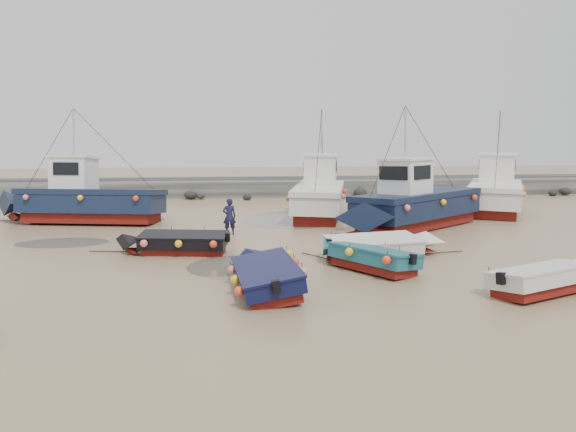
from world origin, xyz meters
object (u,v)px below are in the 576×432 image
(dinghy_1, at_px, (267,271))
(dinghy_3, at_px, (552,275))
(cabin_boat_1, at_px, (319,194))
(dinghy_2, at_px, (365,254))
(dinghy_5, at_px, (382,244))
(dinghy_4, at_px, (175,240))
(cabin_boat_2, at_px, (411,204))
(cabin_boat_3, at_px, (496,191))
(cabin_boat_0, at_px, (80,199))
(person, at_px, (230,234))

(dinghy_1, xyz_separation_m, dinghy_3, (8.72, -1.44, 0.01))
(dinghy_3, distance_m, cabin_boat_1, 17.56)
(dinghy_2, distance_m, dinghy_5, 2.09)
(dinghy_1, distance_m, dinghy_5, 6.14)
(dinghy_4, height_order, dinghy_5, same)
(cabin_boat_2, relative_size, cabin_boat_3, 1.00)
(cabin_boat_0, distance_m, cabin_boat_1, 13.52)
(dinghy_1, distance_m, cabin_boat_3, 22.11)
(person, bearing_deg, dinghy_4, 56.50)
(cabin_boat_0, distance_m, person, 9.31)
(dinghy_4, relative_size, cabin_boat_1, 0.53)
(dinghy_1, relative_size, dinghy_3, 1.13)
(cabin_boat_3, bearing_deg, cabin_boat_0, -148.43)
(dinghy_2, xyz_separation_m, cabin_boat_2, (4.42, 8.31, 0.75))
(cabin_boat_2, bearing_deg, cabin_boat_3, -90.03)
(cabin_boat_0, bearing_deg, dinghy_1, -135.71)
(dinghy_2, xyz_separation_m, cabin_boat_0, (-12.94, 12.03, 0.76))
(dinghy_4, bearing_deg, cabin_boat_3, -51.55)
(dinghy_5, height_order, cabin_boat_0, cabin_boat_0)
(dinghy_5, height_order, cabin_boat_2, cabin_boat_2)
(cabin_boat_2, bearing_deg, dinghy_2, 114.68)
(dinghy_2, bearing_deg, dinghy_3, -69.07)
(dinghy_1, height_order, dinghy_4, same)
(dinghy_5, xyz_separation_m, cabin_boat_2, (3.32, 6.53, 0.76))
(dinghy_3, height_order, dinghy_4, same)
(dinghy_4, xyz_separation_m, dinghy_5, (8.18, -1.68, -0.00))
(dinghy_1, relative_size, cabin_boat_3, 0.66)
(person, bearing_deg, dinghy_3, 126.41)
(dinghy_1, bearing_deg, dinghy_4, 117.23)
(cabin_boat_2, distance_m, cabin_boat_3, 9.11)
(dinghy_5, bearing_deg, cabin_boat_2, 142.17)
(cabin_boat_1, bearing_deg, cabin_boat_3, 14.79)
(cabin_boat_3, xyz_separation_m, person, (-16.53, -6.22, -1.34))
(dinghy_1, relative_size, dinghy_5, 1.08)
(dinghy_5, relative_size, cabin_boat_3, 0.61)
(cabin_boat_0, bearing_deg, cabin_boat_2, -91.12)
(cabin_boat_1, xyz_separation_m, cabin_boat_2, (3.92, -5.13, -0.00))
(dinghy_1, xyz_separation_m, dinghy_2, (3.68, 2.07, 0.02))
(dinghy_3, relative_size, cabin_boat_3, 0.58)
(cabin_boat_1, bearing_deg, dinghy_3, -62.21)
(dinghy_4, height_order, cabin_boat_3, cabin_boat_3)
(dinghy_4, distance_m, dinghy_5, 8.35)
(dinghy_3, xyz_separation_m, cabin_boat_1, (-4.53, 16.95, 0.76))
(dinghy_3, xyz_separation_m, person, (-9.89, 11.11, -0.55))
(dinghy_2, bearing_deg, dinghy_4, 119.72)
(dinghy_3, bearing_deg, dinghy_2, -148.41)
(person, bearing_deg, cabin_boat_3, -164.63)
(dinghy_3, bearing_deg, dinghy_1, -122.95)
(dinghy_1, bearing_deg, dinghy_5, 34.45)
(dinghy_4, bearing_deg, person, -18.72)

